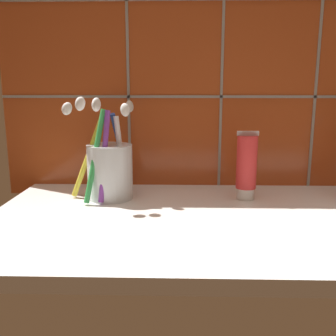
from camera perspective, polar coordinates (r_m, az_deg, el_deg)
sink_counter at (r=57.78cm, az=7.88°, el=-8.21°), size 70.59×38.23×2.00cm
tile_wall_backsplash at (r=73.67cm, az=6.77°, el=15.52°), size 80.59×1.72×50.94cm
toothbrush_cup at (r=65.51cm, az=-8.92°, el=0.00°), size 12.37×13.16×17.84cm
toothpaste_tube at (r=65.48cm, az=11.87°, el=0.27°), size 3.64×3.47×11.88cm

